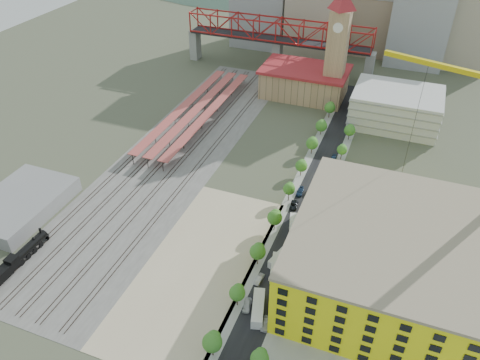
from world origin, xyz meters
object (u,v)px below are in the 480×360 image
at_px(clock_tower, 338,38).
at_px(site_trailer_d, 294,227).
at_px(site_trailer_a, 258,308).
at_px(construction_building, 384,257).
at_px(car_0, 247,305).
at_px(locomotive, 22,256).
at_px(site_trailer_b, 276,268).
at_px(site_trailer_c, 281,257).

bearing_deg(clock_tower, site_trailer_d, -84.82).
bearing_deg(site_trailer_a, construction_building, 22.61).
distance_m(site_trailer_a, car_0, 3.09).
height_order(locomotive, site_trailer_b, locomotive).
height_order(site_trailer_b, site_trailer_c, site_trailer_b).
relative_size(site_trailer_d, car_0, 2.16).
distance_m(site_trailer_b, site_trailer_d, 17.50).
distance_m(site_trailer_c, car_0, 18.76).
xyz_separation_m(clock_tower, car_0, (5.00, -119.77, -27.91)).
bearing_deg(locomotive, site_trailer_b, 17.95).
bearing_deg(site_trailer_a, site_trailer_c, 74.89).
relative_size(site_trailer_a, site_trailer_d, 1.05).
height_order(site_trailer_a, site_trailer_c, site_trailer_a).
bearing_deg(site_trailer_c, site_trailer_d, 106.81).
xyz_separation_m(site_trailer_a, car_0, (-3.00, 0.34, -0.64)).
distance_m(clock_tower, construction_building, 107.36).
height_order(construction_building, site_trailer_b, construction_building).
height_order(site_trailer_c, site_trailer_d, site_trailer_d).
bearing_deg(clock_tower, car_0, -87.61).
height_order(site_trailer_d, car_0, site_trailer_d).
relative_size(clock_tower, site_trailer_a, 4.99).
xyz_separation_m(locomotive, car_0, (63.00, 7.30, -1.23)).
xyz_separation_m(site_trailer_a, site_trailer_c, (0.00, 18.85, -0.17)).
distance_m(clock_tower, site_trailer_d, 92.68).
relative_size(clock_tower, car_0, 11.33).
bearing_deg(site_trailer_a, car_0, 158.35).
xyz_separation_m(clock_tower, construction_building, (34.00, -99.99, -19.29)).
relative_size(locomotive, site_trailer_c, 2.34).
xyz_separation_m(construction_building, car_0, (-29.00, -19.77, -8.63)).
bearing_deg(construction_building, site_trailer_b, -167.65).
height_order(site_trailer_c, car_0, site_trailer_c).
bearing_deg(site_trailer_b, car_0, -114.37).
xyz_separation_m(site_trailer_a, site_trailer_d, (0.00, 31.92, -0.07)).
bearing_deg(construction_building, locomotive, -163.60).
height_order(site_trailer_b, car_0, site_trailer_b).
xyz_separation_m(construction_building, locomotive, (-92.00, -27.07, -7.40)).
bearing_deg(site_trailer_c, car_0, -82.39).
bearing_deg(site_trailer_d, locomotive, -163.45).
bearing_deg(site_trailer_b, site_trailer_a, -102.34).
bearing_deg(construction_building, site_trailer_c, -177.22).
distance_m(construction_building, site_trailer_d, 29.67).
height_order(construction_building, site_trailer_a, construction_building).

